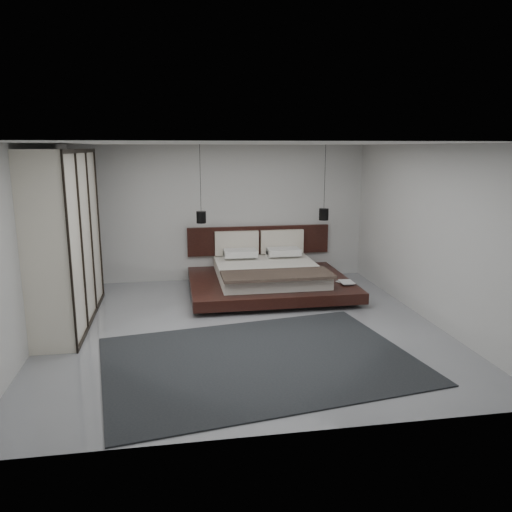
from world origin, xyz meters
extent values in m
plane|color=gray|center=(0.00, 0.00, 0.00)|extent=(6.00, 6.00, 0.00)
plane|color=white|center=(0.00, 0.00, 2.80)|extent=(6.00, 6.00, 0.00)
plane|color=#B8B8B5|center=(0.00, 3.00, 1.40)|extent=(6.00, 0.00, 6.00)
plane|color=#B8B8B5|center=(0.00, -3.00, 1.40)|extent=(6.00, 0.00, 6.00)
plane|color=#B8B8B5|center=(-3.00, 0.00, 1.40)|extent=(0.00, 6.00, 6.00)
plane|color=#B8B8B5|center=(3.00, 0.00, 1.40)|extent=(0.00, 6.00, 6.00)
cube|color=black|center=(-2.95, 2.45, 1.30)|extent=(0.05, 0.90, 2.60)
cube|color=black|center=(0.75, 1.75, 0.04)|extent=(2.37, 1.94, 0.09)
cube|color=black|center=(0.75, 1.75, 0.18)|extent=(3.02, 2.48, 0.19)
cube|color=silver|center=(0.75, 1.89, 0.40)|extent=(1.94, 2.15, 0.24)
cube|color=black|center=(0.75, 1.05, 0.54)|extent=(1.96, 0.75, 0.05)
cube|color=silver|center=(0.30, 2.72, 0.58)|extent=(0.67, 0.43, 0.13)
cube|color=silver|center=(1.20, 2.72, 0.58)|extent=(0.67, 0.43, 0.13)
cube|color=silver|center=(0.30, 2.57, 0.64)|extent=(0.67, 0.43, 0.13)
cube|color=silver|center=(1.20, 2.57, 0.64)|extent=(0.67, 0.43, 0.13)
cube|color=black|center=(0.75, 2.96, 0.82)|extent=(3.02, 0.08, 0.60)
cube|color=beige|center=(0.27, 2.87, 0.79)|extent=(0.92, 0.10, 0.50)
cube|color=beige|center=(1.24, 2.87, 0.79)|extent=(0.92, 0.10, 0.50)
imported|color=#99724C|center=(1.99, 1.21, 0.29)|extent=(0.30, 0.32, 0.02)
imported|color=#99724C|center=(1.97, 1.18, 0.32)|extent=(0.25, 0.33, 0.02)
cylinder|color=black|center=(-0.49, 2.40, 2.16)|extent=(0.01, 0.01, 1.27)
cylinder|color=black|center=(-0.49, 2.40, 1.41)|extent=(0.19, 0.19, 0.23)
cylinder|color=#FFE0B2|center=(-0.49, 2.40, 1.31)|extent=(0.14, 0.14, 0.01)
cylinder|color=black|center=(1.99, 2.40, 2.17)|extent=(0.01, 0.01, 1.27)
cylinder|color=black|center=(1.99, 2.40, 1.42)|extent=(0.19, 0.19, 0.24)
cylinder|color=#FFE0B2|center=(1.99, 2.40, 1.31)|extent=(0.14, 0.14, 0.01)
cube|color=#EEE6CF|center=(-2.70, 0.74, 1.36)|extent=(0.63, 2.72, 2.72)
cube|color=black|center=(-2.37, 0.74, 2.69)|extent=(0.03, 2.72, 0.06)
cube|color=black|center=(-2.37, 0.74, 0.03)|extent=(0.03, 2.72, 0.06)
cube|color=black|center=(-2.37, -0.62, 1.36)|extent=(0.03, 0.05, 2.72)
cube|color=black|center=(-2.37, 0.29, 1.36)|extent=(0.03, 0.05, 2.72)
cube|color=black|center=(-2.37, 1.20, 1.36)|extent=(0.03, 0.05, 2.72)
cube|color=black|center=(-2.37, 2.10, 1.36)|extent=(0.03, 0.05, 2.72)
cube|color=black|center=(0.03, -1.28, 0.01)|extent=(4.36, 3.41, 0.02)
camera|label=1|loc=(-1.02, -7.30, 2.74)|focal=35.00mm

